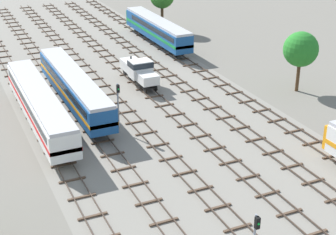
% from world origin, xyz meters
% --- Properties ---
extents(ground_plane, '(480.00, 480.00, 0.00)m').
position_xyz_m(ground_plane, '(0.00, 56.00, 0.00)').
color(ground_plane, slate).
extents(ballast_bed, '(27.72, 176.00, 0.01)m').
position_xyz_m(ballast_bed, '(0.00, 56.00, 0.00)').
color(ballast_bed, gray).
rests_on(ballast_bed, ground).
extents(track_far_left, '(2.40, 126.00, 0.29)m').
position_xyz_m(track_far_left, '(-11.86, 57.00, 0.14)').
color(track_far_left, '#47382D').
rests_on(track_far_left, ground).
extents(track_left, '(2.40, 126.00, 0.29)m').
position_xyz_m(track_left, '(-7.12, 57.00, 0.14)').
color(track_left, '#47382D').
rests_on(track_left, ground).
extents(track_centre_left, '(2.40, 126.00, 0.29)m').
position_xyz_m(track_centre_left, '(-2.37, 57.00, 0.14)').
color(track_centre_left, '#47382D').
rests_on(track_centre_left, ground).
extents(track_centre, '(2.40, 126.00, 0.29)m').
position_xyz_m(track_centre, '(2.37, 57.00, 0.14)').
color(track_centre, '#47382D').
rests_on(track_centre, ground).
extents(track_centre_right, '(2.40, 126.00, 0.29)m').
position_xyz_m(track_centre_right, '(7.12, 57.00, 0.14)').
color(track_centre_right, '#47382D').
rests_on(track_centre_right, ground).
extents(track_right, '(2.40, 126.00, 0.29)m').
position_xyz_m(track_right, '(11.86, 57.00, 0.14)').
color(track_right, '#47382D').
rests_on(track_right, ground).
extents(passenger_coach_far_left_mid, '(2.96, 22.00, 3.80)m').
position_xyz_m(passenger_coach_far_left_mid, '(-11.86, 58.88, 2.61)').
color(passenger_coach_far_left_mid, white).
rests_on(passenger_coach_far_left_mid, ground).
extents(passenger_coach_left_midfar, '(2.96, 22.00, 3.80)m').
position_xyz_m(passenger_coach_left_midfar, '(-7.12, 62.62, 2.61)').
color(passenger_coach_left_midfar, '#194C8C').
rests_on(passenger_coach_left_midfar, ground).
extents(shunter_loco_centre_far, '(2.74, 8.46, 3.10)m').
position_xyz_m(shunter_loco_centre_far, '(2.37, 66.26, 2.01)').
color(shunter_loco_centre_far, white).
rests_on(shunter_loco_centre_far, ground).
extents(diesel_railcar_right_farther, '(2.96, 20.50, 3.80)m').
position_xyz_m(diesel_railcar_right_farther, '(11.86, 82.32, 2.60)').
color(diesel_railcar_right_farther, '#194C8C').
rests_on(diesel_railcar_right_farther, ground).
extents(signal_post_nearest, '(0.28, 0.47, 5.36)m').
position_xyz_m(signal_post_nearest, '(-4.74, 54.14, 3.40)').
color(signal_post_nearest, gray).
rests_on(signal_post_nearest, ground).
extents(lineside_tree_0, '(4.30, 4.30, 7.56)m').
position_xyz_m(lineside_tree_0, '(19.43, 56.01, 5.38)').
color(lineside_tree_0, '#4C331E').
rests_on(lineside_tree_0, ground).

